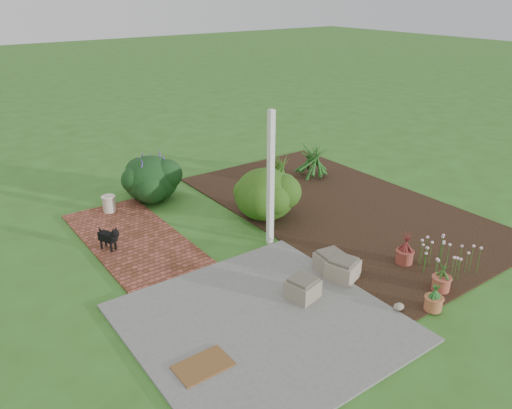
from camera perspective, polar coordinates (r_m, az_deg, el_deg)
ground at (r=9.05m, az=0.46°, el=-5.19°), size 80.00×80.00×0.00m
concrete_patio at (r=7.23m, az=0.68°, el=-13.29°), size 3.50×3.50×0.04m
brick_path at (r=9.70m, az=-13.94°, el=-3.73°), size 1.60×3.50×0.04m
garden_bed at (r=10.87m, az=9.56°, el=-0.29°), size 4.00×7.00×0.03m
veranda_post at (r=8.76m, az=1.68°, el=2.81°), size 0.10×0.10×2.50m
stone_trough_near at (r=8.20m, az=9.88°, el=-7.36°), size 0.57×0.57×0.30m
stone_trough_mid at (r=7.66m, az=5.34°, el=-9.60°), size 0.50×0.50×0.28m
stone_trough_far at (r=8.36m, az=8.56°, el=-6.62°), size 0.50×0.50×0.30m
coir_doormat at (r=6.53m, az=-6.07°, el=-17.83°), size 0.71×0.46×0.02m
black_dog at (r=9.23m, az=-16.45°, el=-3.54°), size 0.29×0.48×0.44m
cream_ceramic_urn at (r=10.83m, az=-16.45°, el=0.06°), size 0.34×0.34×0.34m
evergreen_shrub at (r=10.03m, az=1.03°, el=1.33°), size 1.42×1.42×1.05m
agapanthus_clump_back at (r=12.36m, az=6.44°, el=5.45°), size 1.30×1.30×1.01m
agapanthus_clump_front at (r=12.00m, az=2.51°, el=4.42°), size 1.16×1.16×0.78m
pink_flower_patch at (r=8.76m, az=20.75°, el=-5.52°), size 1.11×1.11×0.59m
terracotta_pot_bronze at (r=8.91m, az=16.61°, el=-5.71°), size 0.34×0.34×0.23m
terracotta_pot_small_left at (r=8.33m, az=20.39°, el=-8.46°), size 0.35×0.35×0.23m
terracotta_pot_small_right at (r=7.83m, az=19.61°, el=-10.59°), size 0.31×0.31×0.21m
purple_flowering_bush at (r=11.20m, az=-11.92°, el=3.00°), size 1.46×1.46×1.02m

